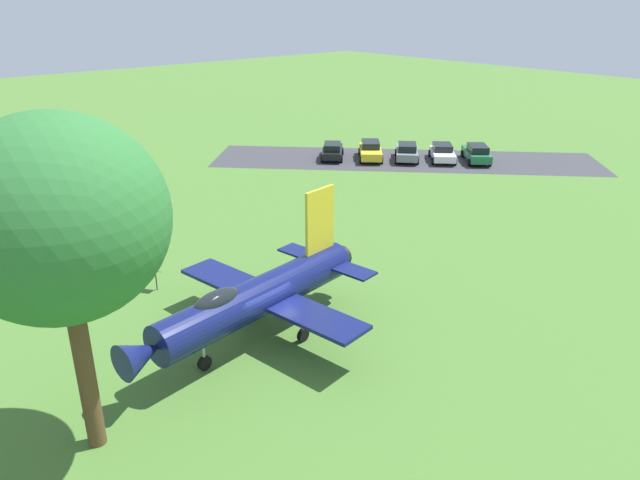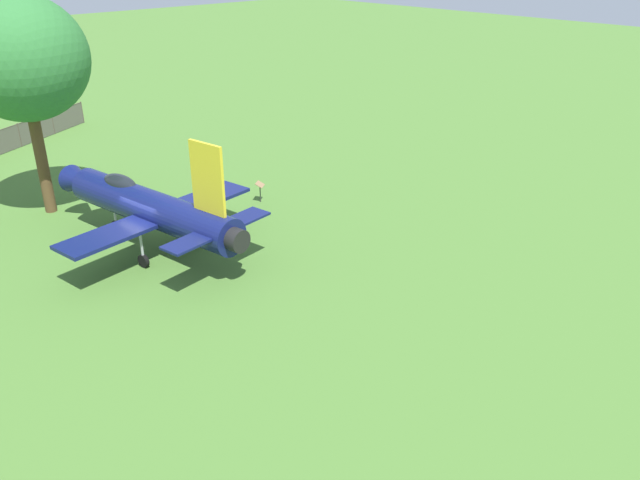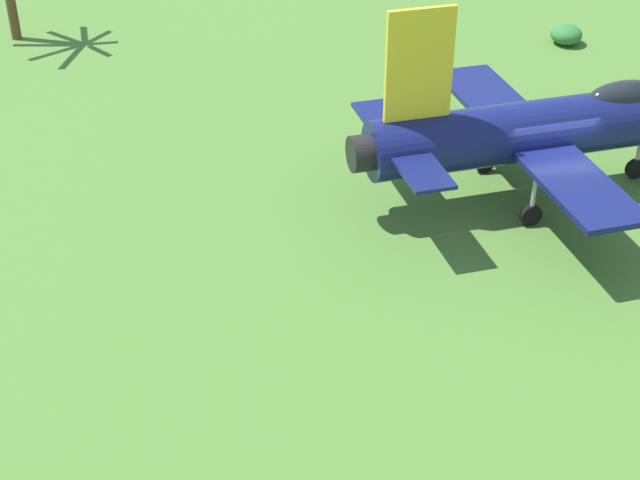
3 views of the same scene
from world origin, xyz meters
The scene contains 4 objects.
ground_plane centered at (0.00, 0.00, 0.00)m, with size 200.00×200.00×0.00m, color #47722D.
display_jet centered at (0.05, -0.35, 2.07)m, with size 9.88×12.21×5.81m.
shade_tree centered at (1.70, -7.87, 7.86)m, with size 6.32×6.27×10.91m.
info_plaque centered at (-7.14, -1.24, 0.85)m, with size 0.72×0.67×1.14m.
Camera 2 is at (12.81, 24.47, 13.06)m, focal length 35.72 mm.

